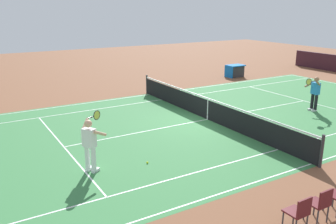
# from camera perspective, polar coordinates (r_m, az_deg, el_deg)

# --- Properties ---
(ground_plane) EXTENTS (60.00, 60.00, 0.00)m
(ground_plane) POSITION_cam_1_polar(r_m,az_deg,el_deg) (16.06, 6.31, -1.17)
(ground_plane) COLOR brown
(court_slab) EXTENTS (24.20, 11.40, 0.00)m
(court_slab) POSITION_cam_1_polar(r_m,az_deg,el_deg) (16.06, 6.31, -1.16)
(court_slab) COLOR #387A42
(court_slab) RESTS_ON ground_plane
(court_line_markings) EXTENTS (23.85, 11.05, 0.01)m
(court_line_markings) POSITION_cam_1_polar(r_m,az_deg,el_deg) (16.06, 6.31, -1.15)
(court_line_markings) COLOR white
(court_line_markings) RESTS_ON ground_plane
(tennis_net) EXTENTS (0.10, 11.70, 1.08)m
(tennis_net) POSITION_cam_1_polar(r_m,az_deg,el_deg) (15.92, 6.36, 0.52)
(tennis_net) COLOR #2D2D33
(tennis_net) RESTS_ON ground_plane
(tennis_player_near) EXTENTS (0.85, 1.01, 1.70)m
(tennis_player_near) POSITION_cam_1_polar(r_m,az_deg,el_deg) (10.96, -12.30, -4.78)
(tennis_player_near) COLOR white
(tennis_player_near) RESTS_ON ground_plane
(tennis_player_far) EXTENTS (1.13, 0.77, 1.70)m
(tennis_player_far) POSITION_cam_1_polar(r_m,az_deg,el_deg) (18.44, 22.32, 2.97)
(tennis_player_far) COLOR black
(tennis_player_far) RESTS_ON ground_plane
(tennis_ball) EXTENTS (0.07, 0.07, 0.07)m
(tennis_ball) POSITION_cam_1_polar(r_m,az_deg,el_deg) (11.59, -3.30, -8.02)
(tennis_ball) COLOR #CCE01E
(tennis_ball) RESTS_ON ground_plane
(spectator_chair_3) EXTENTS (0.44, 0.44, 0.88)m
(spectator_chair_3) POSITION_cam_1_polar(r_m,az_deg,el_deg) (9.13, 23.09, -13.11)
(spectator_chair_3) COLOR #38383D
(spectator_chair_3) RESTS_ON ground_plane
(spectator_chair_4) EXTENTS (0.44, 0.44, 0.88)m
(spectator_chair_4) POSITION_cam_1_polar(r_m,az_deg,el_deg) (8.62, 20.14, -14.63)
(spectator_chair_4) COLOR #38383D
(spectator_chair_4) RESTS_ON ground_plane
(equipment_cart_tarped) EXTENTS (1.25, 0.84, 0.85)m
(equipment_cart_tarped) POSITION_cam_1_polar(r_m,az_deg,el_deg) (26.17, 10.58, 6.47)
(equipment_cart_tarped) COLOR #2D2D33
(equipment_cart_tarped) RESTS_ON ground_plane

